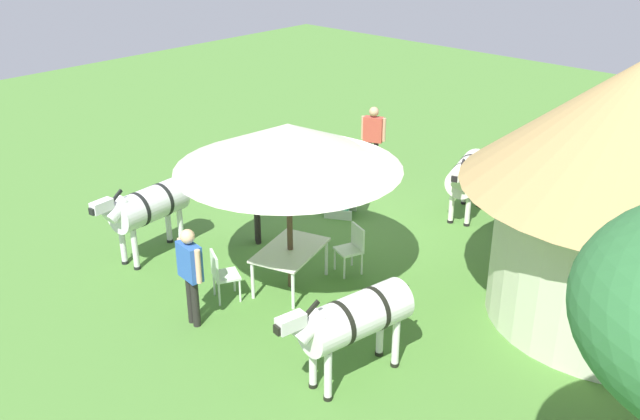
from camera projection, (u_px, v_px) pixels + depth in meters
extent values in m
plane|color=#4A7B32|center=(334.00, 244.00, 14.16)|extent=(36.00, 36.00, 0.00)
cylinder|color=beige|center=(618.00, 253.00, 11.33)|extent=(3.94, 3.94, 2.30)
cylinder|color=#503828|center=(290.00, 229.00, 12.19)|extent=(0.10, 0.10, 2.25)
cone|color=beige|center=(288.00, 146.00, 11.57)|extent=(3.80, 3.80, 0.76)
cube|color=silver|center=(290.00, 250.00, 12.36)|extent=(1.62, 1.27, 0.04)
cylinder|color=silver|center=(326.00, 258.00, 12.89)|extent=(0.06, 0.06, 0.70)
cylinder|color=silver|center=(293.00, 291.00, 11.82)|extent=(0.06, 0.06, 0.70)
cylinder|color=silver|center=(288.00, 249.00, 13.20)|extent=(0.06, 0.06, 0.70)
cylinder|color=silver|center=(253.00, 280.00, 12.14)|extent=(0.06, 0.06, 0.70)
cube|color=silver|center=(226.00, 275.00, 12.09)|extent=(0.57, 0.58, 0.04)
cube|color=silver|center=(215.00, 266.00, 11.94)|extent=(0.23, 0.41, 0.45)
cylinder|color=silver|center=(234.00, 280.00, 12.41)|extent=(0.04, 0.04, 0.45)
cylinder|color=silver|center=(240.00, 290.00, 12.08)|extent=(0.04, 0.04, 0.45)
cylinder|color=silver|center=(214.00, 283.00, 12.29)|extent=(0.04, 0.04, 0.45)
cylinder|color=silver|center=(219.00, 294.00, 11.96)|extent=(0.04, 0.04, 0.45)
cube|color=silver|center=(348.00, 250.00, 12.94)|extent=(0.55, 0.56, 0.04)
cube|color=silver|center=(358.00, 237.00, 12.92)|extent=(0.20, 0.42, 0.45)
cylinder|color=silver|center=(344.00, 268.00, 12.80)|extent=(0.04, 0.04, 0.45)
cylinder|color=silver|center=(335.00, 259.00, 13.11)|extent=(0.04, 0.04, 0.45)
cylinder|color=silver|center=(362.00, 263.00, 12.94)|extent=(0.04, 0.04, 0.45)
cylinder|color=silver|center=(352.00, 255.00, 13.26)|extent=(0.04, 0.04, 0.45)
cylinder|color=black|center=(191.00, 299.00, 11.44)|extent=(0.12, 0.12, 0.85)
cylinder|color=black|center=(195.00, 303.00, 11.33)|extent=(0.12, 0.12, 0.85)
cube|color=#2E5AB6|center=(190.00, 261.00, 11.09)|extent=(0.27, 0.48, 0.60)
cylinder|color=#E2AC89|center=(181.00, 254.00, 11.26)|extent=(0.09, 0.09, 0.57)
cylinder|color=#E2AC89|center=(198.00, 267.00, 10.90)|extent=(0.09, 0.09, 0.57)
sphere|color=#E2AC89|center=(187.00, 236.00, 10.91)|extent=(0.23, 0.23, 0.23)
cylinder|color=black|center=(258.00, 225.00, 14.01)|extent=(0.12, 0.12, 0.80)
cylinder|color=black|center=(257.00, 222.00, 14.14)|extent=(0.12, 0.12, 0.80)
cube|color=#2450B4|center=(256.00, 192.00, 13.80)|extent=(0.42, 0.47, 0.57)
cylinder|color=#D6B08A|center=(257.00, 196.00, 13.57)|extent=(0.08, 0.08, 0.53)
cylinder|color=#D6B08A|center=(255.00, 186.00, 14.01)|extent=(0.08, 0.08, 0.53)
sphere|color=#D6B08A|center=(255.00, 172.00, 13.63)|extent=(0.22, 0.22, 0.22)
cylinder|color=black|center=(375.00, 158.00, 17.41)|extent=(0.13, 0.13, 0.86)
cylinder|color=black|center=(369.00, 158.00, 17.46)|extent=(0.13, 0.13, 0.86)
cube|color=#B24233|center=(373.00, 129.00, 17.13)|extent=(0.38, 0.51, 0.61)
cylinder|color=tan|center=(384.00, 130.00, 17.04)|extent=(0.09, 0.09, 0.57)
cylinder|color=tan|center=(363.00, 128.00, 17.20)|extent=(0.09, 0.09, 0.57)
sphere|color=tan|center=(374.00, 112.00, 16.95)|extent=(0.23, 0.23, 0.23)
cube|color=#33A275|center=(338.00, 205.00, 15.36)|extent=(0.72, 0.73, 0.03)
cube|color=white|center=(351.00, 196.00, 15.21)|extent=(0.70, 0.70, 0.36)
cube|color=silver|center=(338.00, 215.00, 15.16)|extent=(0.33, 0.55, 0.22)
cube|color=silver|center=(343.00, 205.00, 15.63)|extent=(0.33, 0.55, 0.22)
cylinder|color=silver|center=(469.00, 173.00, 15.06)|extent=(1.57, 1.04, 0.64)
cylinder|color=black|center=(472.00, 169.00, 15.29)|extent=(0.27, 0.65, 0.65)
cylinder|color=black|center=(466.00, 177.00, 14.84)|extent=(0.27, 0.65, 0.65)
cylinder|color=silver|center=(460.00, 177.00, 14.39)|extent=(0.60, 0.43, 0.49)
cube|color=silver|center=(457.00, 174.00, 14.09)|extent=(0.44, 0.29, 0.20)
cube|color=black|center=(455.00, 178.00, 13.96)|extent=(0.15, 0.15, 0.12)
cube|color=black|center=(461.00, 168.00, 14.31)|extent=(0.36, 0.15, 0.28)
cylinder|color=silver|center=(468.00, 210.00, 14.78)|extent=(0.11, 0.11, 0.72)
cylinder|color=black|center=(467.00, 224.00, 14.92)|extent=(0.13, 0.13, 0.06)
cylinder|color=silver|center=(451.00, 207.00, 14.92)|extent=(0.11, 0.11, 0.72)
cylinder|color=black|center=(450.00, 221.00, 15.05)|extent=(0.13, 0.13, 0.06)
cylinder|color=silver|center=(481.00, 192.00, 15.68)|extent=(0.11, 0.11, 0.72)
cylinder|color=black|center=(479.00, 205.00, 15.82)|extent=(0.13, 0.13, 0.06)
cylinder|color=silver|center=(465.00, 189.00, 15.82)|extent=(0.11, 0.11, 0.72)
cylinder|color=black|center=(464.00, 202.00, 15.96)|extent=(0.13, 0.13, 0.06)
cylinder|color=black|center=(477.00, 166.00, 15.73)|extent=(0.24, 0.12, 0.53)
cylinder|color=silver|center=(356.00, 316.00, 9.89)|extent=(1.73, 0.90, 0.63)
cylinder|color=black|center=(374.00, 309.00, 10.07)|extent=(0.19, 0.64, 0.64)
cylinder|color=black|center=(339.00, 324.00, 9.73)|extent=(0.19, 0.64, 0.64)
cylinder|color=silver|center=(308.00, 326.00, 9.36)|extent=(0.57, 0.37, 0.49)
cube|color=silver|center=(291.00, 322.00, 9.14)|extent=(0.43, 0.25, 0.20)
cube|color=black|center=(279.00, 329.00, 9.05)|extent=(0.14, 0.14, 0.12)
cube|color=black|center=(308.00, 313.00, 9.28)|extent=(0.37, 0.10, 0.28)
cylinder|color=silver|center=(328.00, 376.00, 9.68)|extent=(0.11, 0.11, 0.78)
cylinder|color=black|center=(328.00, 397.00, 9.83)|extent=(0.13, 0.13, 0.06)
cylinder|color=silver|center=(313.00, 364.00, 9.93)|extent=(0.11, 0.11, 0.78)
cylinder|color=black|center=(313.00, 385.00, 10.08)|extent=(0.13, 0.13, 0.06)
cylinder|color=silver|center=(396.00, 344.00, 10.37)|extent=(0.11, 0.11, 0.78)
cylinder|color=black|center=(395.00, 364.00, 10.52)|extent=(0.13, 0.13, 0.06)
cylinder|color=silver|center=(380.00, 333.00, 10.62)|extent=(0.11, 0.11, 0.78)
cylinder|color=black|center=(379.00, 353.00, 10.77)|extent=(0.13, 0.13, 0.06)
cylinder|color=black|center=(402.00, 302.00, 10.42)|extent=(0.24, 0.09, 0.53)
cylinder|color=silver|center=(149.00, 205.00, 13.29)|extent=(1.54, 0.78, 0.64)
cylinder|color=black|center=(161.00, 200.00, 13.51)|extent=(0.14, 0.66, 0.65)
cylinder|color=black|center=(138.00, 210.00, 13.10)|extent=(0.14, 0.66, 0.65)
cylinder|color=silver|center=(116.00, 209.00, 12.68)|extent=(0.56, 0.34, 0.49)
cube|color=silver|center=(102.00, 206.00, 12.41)|extent=(0.42, 0.22, 0.20)
cube|color=black|center=(93.00, 211.00, 12.29)|extent=(0.13, 0.13, 0.12)
cube|color=black|center=(115.00, 199.00, 12.60)|extent=(0.37, 0.08, 0.28)
cylinder|color=silver|center=(135.00, 249.00, 13.06)|extent=(0.11, 0.11, 0.82)
cylinder|color=black|center=(137.00, 267.00, 13.21)|extent=(0.13, 0.13, 0.06)
cylinder|color=silver|center=(123.00, 244.00, 13.25)|extent=(0.11, 0.11, 0.82)
cylinder|color=black|center=(125.00, 262.00, 13.40)|extent=(0.13, 0.13, 0.06)
cylinder|color=silver|center=(181.00, 228.00, 13.87)|extent=(0.11, 0.11, 0.82)
cylinder|color=black|center=(182.00, 245.00, 14.03)|extent=(0.13, 0.13, 0.06)
cylinder|color=silver|center=(168.00, 223.00, 14.07)|extent=(0.11, 0.11, 0.82)
cylinder|color=black|center=(170.00, 241.00, 14.22)|extent=(0.13, 0.13, 0.06)
cylinder|color=black|center=(181.00, 197.00, 13.91)|extent=(0.24, 0.07, 0.53)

